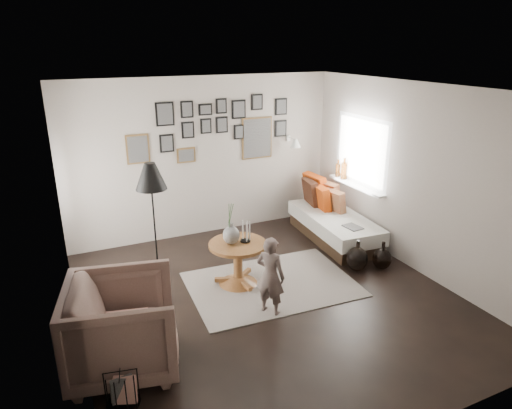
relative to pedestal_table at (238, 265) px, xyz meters
name	(u,v)px	position (x,y,z in m)	size (l,w,h in m)	color
ground	(269,298)	(0.21, -0.51, -0.28)	(4.80, 4.80, 0.00)	black
wall_back	(204,158)	(0.21, 1.89, 1.02)	(4.50, 4.50, 0.00)	#A99E94
wall_front	(418,300)	(0.21, -2.91, 1.02)	(4.50, 4.50, 0.00)	#A99E94
wall_left	(66,234)	(-2.04, -0.51, 1.02)	(4.80, 4.80, 0.00)	#A99E94
wall_right	(416,179)	(2.46, -0.51, 1.02)	(4.80, 4.80, 0.00)	#A99E94
ceiling	(271,89)	(0.21, -0.51, 2.32)	(4.80, 4.80, 0.00)	white
door_left	(64,217)	(-2.02, 0.69, 0.77)	(0.00, 2.14, 2.14)	white
window_right	(351,180)	(2.39, 0.83, 0.65)	(0.15, 1.32, 1.30)	white
gallery_wall	(220,130)	(0.50, 1.88, 1.46)	(2.74, 0.03, 1.08)	brown
wall_sconce	(295,143)	(1.76, 1.63, 1.18)	(0.18, 0.36, 0.16)	white
rug	(272,284)	(0.40, -0.22, -0.27)	(2.18, 1.52, 0.01)	silver
pedestal_table	(238,265)	(0.00, 0.00, 0.00)	(0.77, 0.77, 0.60)	brown
vase	(231,232)	(-0.08, 0.02, 0.49)	(0.22, 0.22, 0.55)	black
candles	(245,232)	(0.11, 0.00, 0.46)	(0.13, 0.13, 0.28)	black
daybed	(331,221)	(2.01, 0.79, 0.01)	(0.95, 1.95, 0.92)	black
magazine_on_daybed	(353,227)	(1.96, 0.15, 0.15)	(0.21, 0.28, 0.02)	black
armchair	(123,326)	(-1.66, -1.06, 0.19)	(1.01, 1.04, 0.95)	brown
armchair_cushion	(125,322)	(-1.63, -1.01, 0.20)	(0.43, 0.43, 0.11)	silver
floor_lamp	(151,181)	(-0.97, 0.44, 1.17)	(0.39, 0.39, 1.68)	black
magazine_basket	(122,388)	(-1.79, -1.57, -0.10)	(0.34, 0.34, 0.36)	black
demijohn_large	(357,259)	(1.69, -0.35, -0.10)	(0.31, 0.31, 0.46)	black
demijohn_small	(382,259)	(2.04, -0.47, -0.12)	(0.27, 0.27, 0.42)	black
child	(270,276)	(0.08, -0.80, 0.22)	(0.36, 0.24, 0.99)	#64544F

